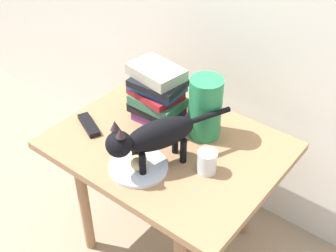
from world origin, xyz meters
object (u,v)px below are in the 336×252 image
at_px(bread_roll, 138,161).
at_px(tv_remote, 89,125).
at_px(book_stack, 157,95).
at_px(green_vase, 205,108).
at_px(plate, 138,167).
at_px(cat, 153,137).
at_px(side_table, 168,157).
at_px(candle_jar, 207,163).

relative_size(bread_roll, tv_remote, 0.53).
bearing_deg(book_stack, green_vase, 12.77).
bearing_deg(tv_remote, book_stack, 71.58).
distance_m(plate, bread_roll, 0.03).
bearing_deg(cat, tv_remote, 177.13).
height_order(side_table, book_stack, book_stack).
xyz_separation_m(plate, cat, (0.03, 0.04, 0.13)).
xyz_separation_m(plate, candle_jar, (0.20, 0.14, 0.03)).
bearing_deg(candle_jar, tv_remote, -171.30).
bearing_deg(book_stack, cat, -54.07).
distance_m(book_stack, candle_jar, 0.36).
bearing_deg(book_stack, tv_remote, -132.71).
bearing_deg(cat, candle_jar, 30.18).
bearing_deg(cat, book_stack, 125.93).
height_order(cat, candle_jar, cat).
bearing_deg(tv_remote, plate, 13.47).
bearing_deg(tv_remote, green_vase, 57.14).
height_order(plate, tv_remote, tv_remote).
relative_size(cat, tv_remote, 2.98).
xyz_separation_m(cat, book_stack, (-0.16, 0.22, -0.01)).
bearing_deg(bread_roll, tv_remote, 168.66).
relative_size(side_table, plate, 4.02).
bearing_deg(side_table, green_vase, 60.31).
bearing_deg(green_vase, book_stack, -167.23).
xyz_separation_m(book_stack, tv_remote, (-0.19, -0.20, -0.11)).
bearing_deg(tv_remote, cat, 21.42).
relative_size(cat, green_vase, 1.83).
distance_m(candle_jar, tv_remote, 0.52).
relative_size(bread_roll, cat, 0.18).
xyz_separation_m(plate, green_vase, (0.07, 0.31, 0.12)).
relative_size(plate, tv_remote, 1.41).
bearing_deg(bread_roll, plate, 141.16).
bearing_deg(candle_jar, plate, -144.96).
relative_size(green_vase, candle_jar, 2.88).
xyz_separation_m(bread_roll, green_vase, (0.06, 0.31, 0.08)).
height_order(cat, tv_remote, cat).
xyz_separation_m(side_table, cat, (0.04, -0.13, 0.20)).
xyz_separation_m(bread_roll, cat, (0.03, 0.05, 0.09)).
distance_m(side_table, bread_roll, 0.21).
distance_m(side_table, candle_jar, 0.23).
bearing_deg(tv_remote, side_table, 44.99).
xyz_separation_m(candle_jar, tv_remote, (-0.51, -0.08, -0.03)).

